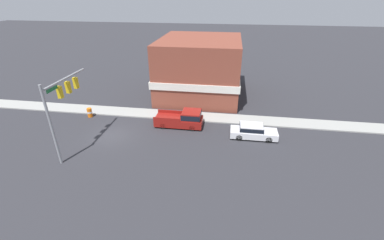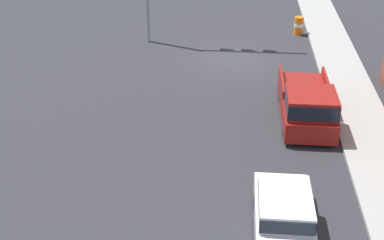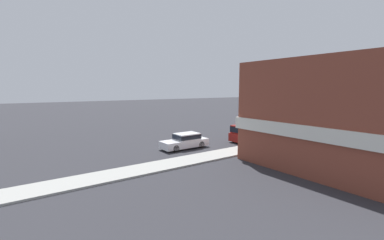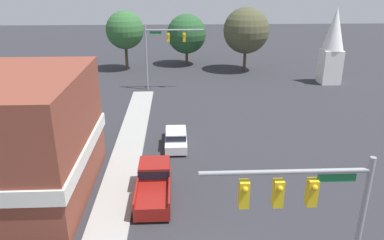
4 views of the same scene
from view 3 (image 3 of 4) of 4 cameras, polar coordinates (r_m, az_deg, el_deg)
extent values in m
plane|color=#2D2D33|center=(36.35, 16.13, -2.46)|extent=(200.00, 200.00, 0.00)
cube|color=#9E9E99|center=(33.16, 23.87, -3.57)|extent=(2.40, 60.00, 0.14)
cylinder|color=gray|center=(41.15, 12.90, 3.80)|extent=(0.22, 0.22, 7.26)
cylinder|color=gray|center=(39.12, 16.42, 8.13)|extent=(6.15, 0.18, 0.18)
cube|color=gold|center=(39.76, 15.20, 6.90)|extent=(0.36, 0.36, 1.05)
sphere|color=yellow|center=(39.92, 15.39, 7.34)|extent=(0.22, 0.22, 0.22)
cube|color=gold|center=(38.99, 16.61, 6.85)|extent=(0.36, 0.36, 1.05)
sphere|color=yellow|center=(39.15, 16.81, 7.31)|extent=(0.22, 0.22, 0.22)
cube|color=gold|center=(38.24, 18.08, 6.80)|extent=(0.36, 0.36, 1.05)
sphere|color=yellow|center=(38.40, 18.27, 7.26)|extent=(0.22, 0.22, 0.22)
cube|color=#196B38|center=(40.31, 14.30, 7.74)|extent=(1.40, 0.04, 0.30)
cylinder|color=black|center=(23.73, -3.62, -6.37)|extent=(0.22, 0.66, 0.66)
cylinder|color=black|center=(25.01, -5.48, -5.69)|extent=(0.22, 0.66, 0.66)
cylinder|color=black|center=(25.36, 2.05, -5.49)|extent=(0.22, 0.66, 0.66)
cylinder|color=black|center=(26.56, 0.04, -4.90)|extent=(0.22, 0.66, 0.66)
cube|color=silver|center=(25.09, -1.69, -5.17)|extent=(1.75, 4.74, 0.69)
cube|color=silver|center=(25.12, -1.16, -3.64)|extent=(1.61, 2.27, 0.61)
cube|color=black|center=(25.12, -1.16, -3.64)|extent=(1.63, 2.36, 0.43)
cylinder|color=black|center=(27.54, 12.45, -4.64)|extent=(0.22, 0.66, 0.66)
cylinder|color=black|center=(28.81, 9.67, -4.06)|extent=(0.22, 0.66, 0.66)
cylinder|color=black|center=(30.00, 16.65, -3.82)|extent=(0.22, 0.66, 0.66)
cylinder|color=black|center=(31.17, 13.92, -3.33)|extent=(0.22, 0.66, 0.66)
cube|color=maroon|center=(29.30, 13.25, -3.41)|extent=(2.11, 5.26, 0.85)
cube|color=maroon|center=(28.11, 11.36, -2.05)|extent=(2.00, 2.00, 0.85)
cube|color=black|center=(28.11, 11.36, -2.05)|extent=(2.02, 2.08, 0.59)
cube|color=maroon|center=(29.45, 16.21, -2.27)|extent=(0.12, 2.96, 0.35)
cube|color=maroon|center=(30.70, 13.31, -1.81)|extent=(0.12, 2.96, 0.35)
cylinder|color=orange|center=(37.87, 25.10, -1.63)|extent=(0.56, 0.56, 1.12)
cylinder|color=white|center=(37.86, 25.11, -1.54)|extent=(0.57, 0.57, 0.20)
cube|color=brown|center=(22.44, 31.89, 1.11)|extent=(12.47, 10.88, 7.85)
cube|color=silver|center=(22.53, 31.74, -1.10)|extent=(12.77, 11.18, 0.90)
camera|label=1|loc=(47.60, -15.25, 16.33)|focal=24.00mm
camera|label=2|loc=(22.73, -34.89, 19.40)|focal=50.00mm
camera|label=4|loc=(47.40, 29.44, 15.06)|focal=35.00mm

